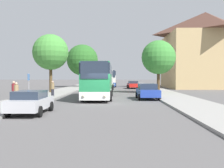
{
  "coord_description": "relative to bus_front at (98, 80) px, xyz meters",
  "views": [
    {
      "loc": [
        1.12,
        -21.72,
        2.27
      ],
      "look_at": [
        0.47,
        8.99,
        1.35
      ],
      "focal_mm": 42.0,
      "sensor_mm": 36.0,
      "label": 1
    }
  ],
  "objects": [
    {
      "name": "ground_plane",
      "position": [
        0.82,
        -4.76,
        -1.88
      ],
      "size": [
        300.0,
        300.0,
        0.0
      ],
      "primitive_type": "plane",
      "color": "#565454",
      "rests_on": "ground"
    },
    {
      "name": "sidewalk_left",
      "position": [
        -6.18,
        -4.76,
        -1.8
      ],
      "size": [
        4.0,
        120.0,
        0.15
      ],
      "primitive_type": "cube",
      "color": "gray",
      "rests_on": "ground_plane"
    },
    {
      "name": "sidewalk_right",
      "position": [
        7.82,
        -4.76,
        -1.8
      ],
      "size": [
        4.0,
        120.0,
        0.15
      ],
      "primitive_type": "cube",
      "color": "gray",
      "rests_on": "ground_plane"
    },
    {
      "name": "building_right_background",
      "position": [
        18.95,
        24.81,
        5.45
      ],
      "size": [
        14.64,
        15.28,
        14.65
      ],
      "color": "tan",
      "rests_on": "ground_plane"
    },
    {
      "name": "bus_front",
      "position": [
        0.0,
        0.0,
        0.0
      ],
      "size": [
        2.87,
        10.46,
        3.53
      ],
      "rotation": [
        0.0,
        0.0,
        0.01
      ],
      "color": "silver",
      "rests_on": "ground_plane"
    },
    {
      "name": "bus_middle",
      "position": [
        -0.12,
        14.24,
        -0.13
      ],
      "size": [
        2.81,
        11.96,
        3.26
      ],
      "rotation": [
        0.0,
        0.0,
        0.0
      ],
      "color": "#238942",
      "rests_on": "ground_plane"
    },
    {
      "name": "bus_rear",
      "position": [
        0.18,
        30.33,
        -0.03
      ],
      "size": [
        2.98,
        10.81,
        3.48
      ],
      "rotation": [
        0.0,
        0.0,
        0.04
      ],
      "color": "#2D519E",
      "rests_on": "ground_plane"
    },
    {
      "name": "parked_car_left_curb",
      "position": [
        -3.27,
        -10.92,
        -1.14
      ],
      "size": [
        2.03,
        4.19,
        1.4
      ],
      "rotation": [
        0.0,
        0.0,
        0.01
      ],
      "color": "#B7B7BC",
      "rests_on": "ground_plane"
    },
    {
      "name": "parked_car_right_near",
      "position": [
        4.9,
        -0.57,
        -1.08
      ],
      "size": [
        2.16,
        4.51,
        1.54
      ],
      "rotation": [
        0.0,
        0.0,
        3.16
      ],
      "color": "#233D9E",
      "rests_on": "ground_plane"
    },
    {
      "name": "parked_car_right_far",
      "position": [
        4.78,
        21.48,
        -1.14
      ],
      "size": [
        2.17,
        4.74,
        1.39
      ],
      "rotation": [
        0.0,
        0.0,
        3.19
      ],
      "color": "red",
      "rests_on": "ground_plane"
    },
    {
      "name": "bus_stop_sign",
      "position": [
        -6.05,
        -3.15,
        -0.24
      ],
      "size": [
        0.08,
        0.45,
        2.39
      ],
      "color": "gray",
      "rests_on": "sidewalk_left"
    },
    {
      "name": "pedestrian_waiting_near",
      "position": [
        -4.81,
        0.55,
        -0.91
      ],
      "size": [
        0.36,
        0.36,
        1.64
      ],
      "rotation": [
        0.0,
        0.0,
        3.04
      ],
      "color": "#23232D",
      "rests_on": "sidewalk_left"
    },
    {
      "name": "pedestrian_waiting_far",
      "position": [
        -6.31,
        -5.37,
        -0.91
      ],
      "size": [
        0.36,
        0.36,
        1.62
      ],
      "rotation": [
        0.0,
        0.0,
        3.74
      ],
      "color": "#23232D",
      "rests_on": "sidewalk_left"
    },
    {
      "name": "pedestrian_walking_back",
      "position": [
        -7.32,
        -3.38,
        -0.88
      ],
      "size": [
        0.36,
        0.36,
        1.68
      ],
      "rotation": [
        0.0,
        0.0,
        5.43
      ],
      "color": "#23232D",
      "rests_on": "sidewalk_left"
    },
    {
      "name": "tree_left_near",
      "position": [
        -6.9,
        7.98,
        3.55
      ],
      "size": [
        4.7,
        4.7,
        7.65
      ],
      "color": "#513D23",
      "rests_on": "sidewalk_left"
    },
    {
      "name": "tree_left_far",
      "position": [
        -5.17,
        26.36,
        3.64
      ],
      "size": [
        6.28,
        6.28,
        8.52
      ],
      "color": "brown",
      "rests_on": "sidewalk_left"
    },
    {
      "name": "tree_right_near",
      "position": [
        7.35,
        8.29,
        2.87
      ],
      "size": [
        4.48,
        4.48,
        6.86
      ],
      "color": "#47331E",
      "rests_on": "sidewalk_right"
    }
  ]
}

